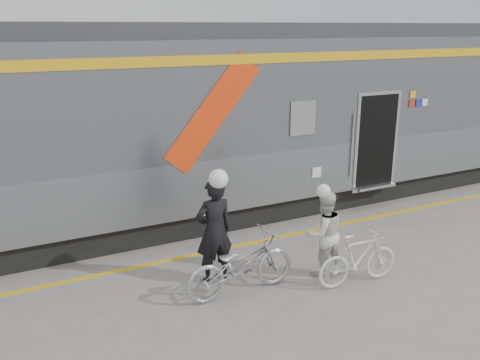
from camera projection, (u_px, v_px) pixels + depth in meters
ground at (313, 293)px, 7.99m from camera, size 90.00×90.00×0.00m
train at (259, 117)px, 11.54m from camera, size 24.00×3.17×4.10m
safety_strip at (249, 243)px, 9.82m from camera, size 24.00×0.12×0.01m
man at (214, 231)px, 8.14m from camera, size 0.66×0.45×1.76m
bicycle_left at (241, 265)px, 7.87m from camera, size 1.87×0.72×0.97m
woman at (324, 234)px, 8.43m from camera, size 0.74×0.60×1.46m
bicycle_right at (358, 259)px, 8.17m from camera, size 1.50×0.52×0.88m
helmet_man at (213, 169)px, 7.84m from camera, size 0.31×0.31×0.31m
helmet_woman at (326, 185)px, 8.19m from camera, size 0.23×0.23×0.23m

